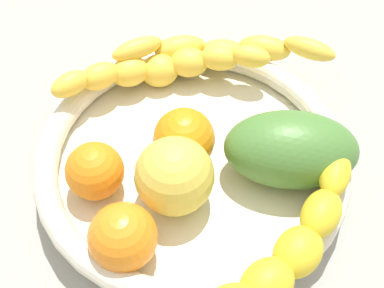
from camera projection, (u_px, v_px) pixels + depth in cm
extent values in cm
cube|color=#979892|center=(192.00, 183.00, 54.33)|extent=(120.00, 120.00, 3.00)
cylinder|color=silver|center=(192.00, 169.00, 52.20)|extent=(29.68, 29.68, 2.37)
torus|color=silver|center=(192.00, 155.00, 50.31)|extent=(31.36, 31.36, 2.41)
ellipsoid|color=yellow|center=(310.00, 49.00, 55.01)|extent=(3.32, 6.18, 2.21)
ellipsoid|color=yellow|center=(265.00, 48.00, 57.17)|extent=(5.01, 6.50, 2.80)
ellipsoid|color=yellow|center=(221.00, 54.00, 58.63)|extent=(6.31, 6.70, 3.40)
ellipsoid|color=yellow|center=(180.00, 48.00, 57.17)|extent=(6.35, 5.81, 2.80)
ellipsoid|color=yellow|center=(137.00, 49.00, 55.02)|extent=(6.25, 4.43, 2.21)
ellipsoid|color=yellow|center=(251.00, 56.00, 54.74)|extent=(3.96, 4.94, 2.42)
ellipsoid|color=yellow|center=(220.00, 58.00, 55.72)|extent=(4.75, 5.18, 2.86)
ellipsoid|color=yellow|center=(189.00, 63.00, 56.38)|extent=(5.34, 5.42, 3.29)
ellipsoid|color=yellow|center=(160.00, 70.00, 56.71)|extent=(5.71, 5.62, 3.73)
ellipsoid|color=yellow|center=(130.00, 72.00, 55.50)|extent=(5.39, 5.01, 3.29)
ellipsoid|color=yellow|center=(100.00, 76.00, 53.99)|extent=(5.06, 4.21, 2.86)
ellipsoid|color=yellow|center=(70.00, 84.00, 52.19)|extent=(4.73, 3.26, 2.42)
ellipsoid|color=yellow|center=(267.00, 284.00, 40.78)|extent=(5.74, 4.94, 3.95)
ellipsoid|color=yellow|center=(298.00, 252.00, 42.48)|extent=(5.14, 4.12, 3.95)
ellipsoid|color=yellow|center=(321.00, 213.00, 43.86)|extent=(5.44, 4.05, 3.35)
ellipsoid|color=yellow|center=(335.00, 174.00, 45.45)|extent=(5.63, 4.23, 2.76)
sphere|color=orange|center=(185.00, 137.00, 49.32)|extent=(6.11, 6.11, 6.11)
sphere|color=orange|center=(95.00, 171.00, 47.21)|extent=(5.57, 5.57, 5.57)
sphere|color=orange|center=(123.00, 237.00, 42.77)|extent=(6.03, 6.03, 6.03)
sphere|color=#DBC44A|center=(174.00, 176.00, 45.78)|extent=(7.37, 7.37, 7.37)
ellipsoid|color=#497D36|center=(291.00, 149.00, 47.83)|extent=(13.75, 14.97, 7.06)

